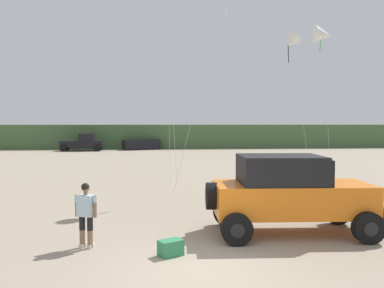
{
  "coord_description": "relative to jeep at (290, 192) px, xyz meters",
  "views": [
    {
      "loc": [
        -1.0,
        -8.66,
        3.2
      ],
      "look_at": [
        0.01,
        3.12,
        2.57
      ],
      "focal_mm": 37.85,
      "sensor_mm": 36.0,
      "label": 1
    }
  ],
  "objects": [
    {
      "name": "dune_ridge",
      "position": [
        -4.97,
        42.11,
        0.26
      ],
      "size": [
        90.0,
        9.01,
        2.93
      ],
      "primitive_type": "cube",
      "color": "#426038",
      "rests_on": "ground_plane"
    },
    {
      "name": "cooler_box",
      "position": [
        -3.47,
        -1.63,
        -1.01
      ],
      "size": [
        0.66,
        0.58,
        0.38
      ],
      "primitive_type": "cube",
      "rotation": [
        0.0,
        0.0,
        0.49
      ],
      "color": "#2D7F51",
      "rests_on": "ground_plane"
    },
    {
      "name": "jeep",
      "position": [
        0.0,
        0.0,
        0.0
      ],
      "size": [
        4.9,
        2.55,
        2.26
      ],
      "color": "orange",
      "rests_on": "ground_plane"
    },
    {
      "name": "distant_pickup",
      "position": [
        -12.14,
        35.33,
        -0.26
      ],
      "size": [
        4.65,
        2.49,
        1.98
      ],
      "color": "black",
      "rests_on": "ground_plane"
    },
    {
      "name": "kite_black_sled",
      "position": [
        6.98,
        14.59,
        7.69
      ],
      "size": [
        1.94,
        5.29,
        9.67
      ],
      "color": "white",
      "rests_on": "ground_plane"
    },
    {
      "name": "distant_sedan",
      "position": [
        -5.65,
        36.76,
        -0.6
      ],
      "size": [
        4.52,
        2.9,
        1.2
      ],
      "primitive_type": "cube",
      "rotation": [
        0.0,
        0.0,
        0.31
      ],
      "color": "black",
      "rests_on": "ground_plane"
    },
    {
      "name": "kite_blue_swept",
      "position": [
        4.87,
        14.62,
        7.21
      ],
      "size": [
        1.32,
        3.36,
        9.07
      ],
      "color": "white",
      "rests_on": "ground_plane"
    },
    {
      "name": "person_watching",
      "position": [
        -5.59,
        -0.84,
        -0.26
      ],
      "size": [
        0.6,
        0.4,
        1.67
      ],
      "color": "#8C664C",
      "rests_on": "ground_plane"
    },
    {
      "name": "ground_plane",
      "position": [
        -2.77,
        -2.54,
        -1.2
      ],
      "size": [
        220.0,
        220.0,
        0.0
      ],
      "primitive_type": "plane",
      "color": "gray"
    }
  ]
}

